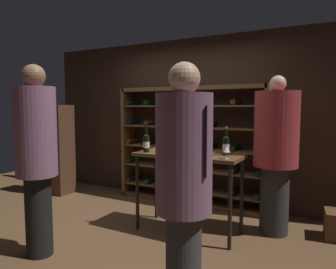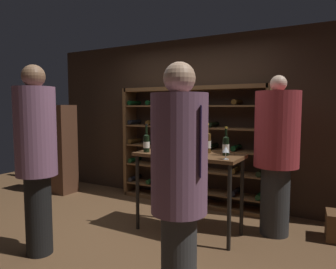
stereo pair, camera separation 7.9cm
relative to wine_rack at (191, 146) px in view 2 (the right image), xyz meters
The scene contains 13 objects.
ground_plane 1.69m from the wine_rack, 90.72° to the right, with size 9.27×9.27×0.00m, color brown.
back_wall 0.44m from the wine_rack, 94.86° to the left, with size 5.63×0.10×2.60m, color #332319.
wine_rack is the anchor object (origin of this frame).
tasting_table 1.14m from the wine_rack, 65.69° to the right, with size 1.28×0.56×0.97m.
person_guest_khaki 2.40m from the wine_rack, 105.27° to the right, with size 0.41×0.41×1.94m.
person_host_in_suit 2.68m from the wine_rack, 66.18° to the right, with size 0.41×0.40×1.83m.
person_guest_blue_shirt 1.52m from the wine_rack, 22.63° to the right, with size 0.51×0.51×1.89m.
display_cabinet 2.34m from the wine_rack, 166.28° to the right, with size 0.44×0.36×1.56m, color #4C2D1E.
wine_bottle_black_capsule 1.33m from the wine_rack, 46.71° to the right, with size 0.08×0.08×0.33m.
wine_bottle_gold_foil 1.20m from the wine_rack, 91.71° to the right, with size 0.08×0.08×0.35m.
wine_bottle_amber_reserve 1.10m from the wine_rack, 53.79° to the right, with size 0.09×0.09×0.36m.
wine_glass_stemmed_right 1.58m from the wine_rack, 50.73° to the right, with size 0.08×0.08×0.14m.
wine_glass_stemmed_center 1.05m from the wine_rack, 78.89° to the right, with size 0.09×0.09×0.16m.
Camera 2 is at (2.10, -2.94, 1.53)m, focal length 33.27 mm.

